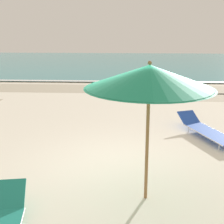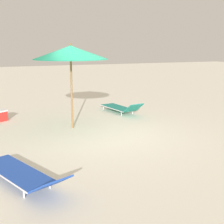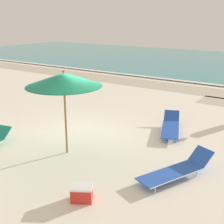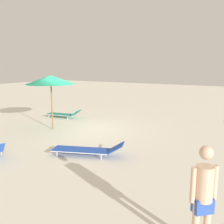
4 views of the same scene
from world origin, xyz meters
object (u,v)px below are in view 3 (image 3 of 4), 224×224
(sun_lounger_under_umbrella, at_px, (171,126))
(beach_umbrella, at_px, (64,80))
(sun_lounger_near_water_left, at_px, (177,170))
(cooler_box, at_px, (82,193))

(sun_lounger_under_umbrella, bearing_deg, beach_umbrella, -140.41)
(beach_umbrella, distance_m, sun_lounger_near_water_left, 4.03)
(sun_lounger_under_umbrella, bearing_deg, sun_lounger_near_water_left, -85.29)
(beach_umbrella, relative_size, cooler_box, 4.20)
(beach_umbrella, relative_size, sun_lounger_near_water_left, 1.11)
(sun_lounger_under_umbrella, xyz_separation_m, sun_lounger_near_water_left, (1.50, -3.06, 0.01))
(beach_umbrella, bearing_deg, cooler_box, -41.29)
(beach_umbrella, xyz_separation_m, sun_lounger_under_umbrella, (1.92, 3.48, -2.09))
(cooler_box, bearing_deg, sun_lounger_under_umbrella, 60.32)
(beach_umbrella, xyz_separation_m, cooler_box, (2.05, -1.80, -2.10))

